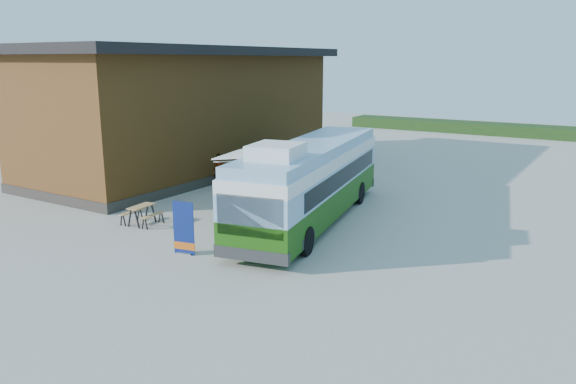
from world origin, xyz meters
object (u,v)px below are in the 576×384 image
Objects in this scene: picnic_table at (142,210)px; slurry_tanker at (293,157)px; bus at (311,179)px; person_b at (343,169)px; banner at (184,233)px; person_a at (219,171)px.

slurry_tanker reaches higher than picnic_table.
bus is 7.11m from person_b.
person_b is (-1.90, 6.80, -0.88)m from bus.
person_b is 0.34× the size of slurry_tanker.
banner is at bearing -57.06° from slurry_tanker.
bus is 9.03m from slurry_tanker.
slurry_tanker is at bearing 82.25° from picnic_table.
person_b reaches higher than picnic_table.
bus reaches higher than picnic_table.
picnic_table is 11.65m from person_b.
person_b reaches higher than person_a.
person_b reaches higher than banner.
bus is at bearing 38.24° from person_b.
slurry_tanker reaches higher than person_b.
slurry_tanker is (2.07, 4.26, 0.34)m from person_a.
banner is 1.04× the size of person_a.
bus is 2.24× the size of slurry_tanker.
picnic_table is 0.82× the size of person_a.
banner is 4.47m from picnic_table.
bus reaches higher than slurry_tanker.
banner is at bearing 23.41° from person_b.
banner is 13.79m from slurry_tanker.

